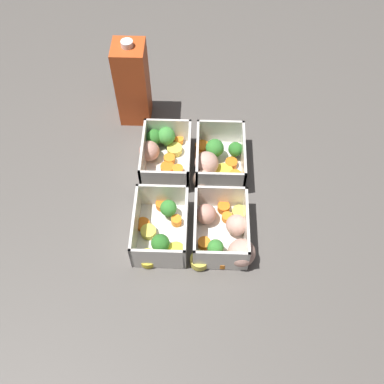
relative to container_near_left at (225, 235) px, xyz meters
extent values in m
plane|color=#56514C|center=(0.09, 0.06, -0.02)|extent=(4.00, 4.00, 0.00)
cube|color=silver|center=(0.01, 0.01, -0.02)|extent=(0.14, 0.10, 0.00)
cube|color=silver|center=(0.01, -0.04, 0.01)|extent=(0.14, 0.01, 0.06)
cube|color=silver|center=(0.01, 0.06, 0.01)|extent=(0.14, 0.01, 0.06)
cube|color=silver|center=(-0.06, 0.01, 0.01)|extent=(0.01, 0.10, 0.06)
cube|color=silver|center=(0.08, 0.01, 0.01)|extent=(0.00, 0.10, 0.06)
sphere|color=#D19E8C|center=(0.02, -0.02, 0.00)|extent=(0.05, 0.05, 0.04)
cylinder|color=orange|center=(0.05, -0.01, -0.01)|extent=(0.03, 0.03, 0.01)
cylinder|color=#49883F|center=(-0.03, 0.02, -0.01)|extent=(0.01, 0.01, 0.01)
sphere|color=#388433|center=(-0.03, 0.02, 0.00)|extent=(0.03, 0.03, 0.03)
cylinder|color=#DBC647|center=(-0.05, 0.05, -0.01)|extent=(0.05, 0.05, 0.02)
sphere|color=tan|center=(0.04, 0.04, 0.00)|extent=(0.05, 0.05, 0.04)
sphere|color=#D19E8C|center=(-0.04, -0.03, 0.01)|extent=(0.07, 0.07, 0.05)
cylinder|color=orange|center=(-0.01, 0.04, -0.01)|extent=(0.02, 0.02, 0.01)
cylinder|color=#DBC647|center=(0.06, -0.03, -0.01)|extent=(0.04, 0.04, 0.01)
cylinder|color=orange|center=(-0.05, 0.00, -0.01)|extent=(0.04, 0.04, 0.01)
cylinder|color=orange|center=(0.07, 0.00, -0.01)|extent=(0.03, 0.03, 0.01)
cube|color=silver|center=(0.18, 0.01, -0.02)|extent=(0.14, 0.10, 0.00)
cube|color=silver|center=(0.18, -0.04, 0.01)|extent=(0.14, 0.01, 0.06)
cube|color=silver|center=(0.18, 0.06, 0.01)|extent=(0.14, 0.01, 0.06)
cube|color=silver|center=(0.11, 0.01, 0.01)|extent=(0.00, 0.10, 0.06)
cube|color=silver|center=(0.25, 0.01, 0.01)|extent=(0.01, 0.10, 0.06)
cylinder|color=orange|center=(0.18, -0.02, -0.01)|extent=(0.04, 0.04, 0.01)
cylinder|color=#49883F|center=(0.20, 0.02, -0.01)|extent=(0.01, 0.01, 0.01)
sphere|color=#388433|center=(0.20, 0.02, 0.01)|extent=(0.04, 0.04, 0.04)
cylinder|color=orange|center=(0.22, 0.05, -0.01)|extent=(0.04, 0.04, 0.02)
sphere|color=beige|center=(0.12, 0.04, 0.00)|extent=(0.05, 0.05, 0.04)
cylinder|color=orange|center=(0.14, -0.02, -0.01)|extent=(0.04, 0.04, 0.02)
sphere|color=#D19E8C|center=(0.16, 0.04, 0.00)|extent=(0.05, 0.05, 0.05)
cylinder|color=#407A37|center=(0.20, -0.02, -0.01)|extent=(0.01, 0.01, 0.01)
sphere|color=#2D7228|center=(0.20, -0.02, 0.00)|extent=(0.03, 0.03, 0.03)
cylinder|color=yellow|center=(0.16, 0.00, -0.01)|extent=(0.05, 0.05, 0.01)
cylinder|color=orange|center=(0.20, 0.05, -0.01)|extent=(0.04, 0.04, 0.01)
cube|color=silver|center=(0.01, 0.12, -0.02)|extent=(0.14, 0.10, 0.00)
cube|color=silver|center=(0.01, 0.07, 0.01)|extent=(0.14, 0.01, 0.06)
cube|color=silver|center=(0.01, 0.17, 0.01)|extent=(0.14, 0.01, 0.06)
cube|color=silver|center=(-0.06, 0.12, 0.01)|extent=(0.01, 0.10, 0.06)
cube|color=silver|center=(0.08, 0.12, 0.01)|extent=(0.00, 0.10, 0.06)
cylinder|color=yellow|center=(-0.05, 0.14, -0.01)|extent=(0.05, 0.05, 0.01)
cylinder|color=#407A37|center=(-0.03, 0.12, -0.01)|extent=(0.01, 0.01, 0.01)
sphere|color=#2D7228|center=(-0.03, 0.12, 0.01)|extent=(0.03, 0.03, 0.03)
cylinder|color=orange|center=(0.03, 0.16, -0.02)|extent=(0.04, 0.04, 0.01)
cylinder|color=#DBC647|center=(0.01, 0.14, -0.01)|extent=(0.03, 0.03, 0.01)
cylinder|color=#49883F|center=(0.05, 0.11, -0.01)|extent=(0.01, 0.01, 0.01)
sphere|color=#388433|center=(0.05, 0.11, 0.00)|extent=(0.03, 0.03, 0.03)
cylinder|color=orange|center=(0.07, 0.12, -0.01)|extent=(0.03, 0.03, 0.01)
cylinder|color=yellow|center=(-0.03, 0.09, -0.01)|extent=(0.05, 0.05, 0.02)
cylinder|color=orange|center=(0.03, 0.09, -0.01)|extent=(0.03, 0.03, 0.02)
cube|color=silver|center=(0.18, 0.12, -0.02)|extent=(0.14, 0.10, 0.00)
cube|color=silver|center=(0.18, 0.07, 0.01)|extent=(0.14, 0.01, 0.06)
cube|color=silver|center=(0.18, 0.17, 0.01)|extent=(0.14, 0.01, 0.06)
cube|color=silver|center=(0.11, 0.12, 0.01)|extent=(0.00, 0.10, 0.06)
cube|color=silver|center=(0.25, 0.12, 0.01)|extent=(0.01, 0.10, 0.06)
cylinder|color=orange|center=(0.16, 0.12, -0.01)|extent=(0.03, 0.03, 0.01)
cylinder|color=orange|center=(0.13, 0.09, -0.02)|extent=(0.02, 0.02, 0.01)
cylinder|color=#407A37|center=(0.23, 0.15, -0.01)|extent=(0.01, 0.01, 0.01)
sphere|color=#2D7228|center=(0.23, 0.15, 0.01)|extent=(0.03, 0.03, 0.03)
cylinder|color=orange|center=(0.18, 0.11, -0.01)|extent=(0.03, 0.03, 0.01)
cylinder|color=#DBC647|center=(0.21, 0.10, -0.01)|extent=(0.04, 0.04, 0.01)
cylinder|color=orange|center=(0.16, 0.10, -0.01)|extent=(0.03, 0.03, 0.01)
cylinder|color=orange|center=(0.24, 0.10, -0.01)|extent=(0.03, 0.03, 0.01)
sphere|color=tan|center=(0.19, 0.16, 0.00)|extent=(0.05, 0.05, 0.04)
cylinder|color=#519448|center=(0.23, 0.12, -0.01)|extent=(0.01, 0.01, 0.01)
sphere|color=#42933D|center=(0.23, 0.12, 0.01)|extent=(0.04, 0.04, 0.04)
cube|color=#D14C1E|center=(0.32, 0.20, 0.07)|extent=(0.07, 0.07, 0.19)
cylinder|color=white|center=(0.32, 0.20, 0.17)|extent=(0.02, 0.02, 0.01)
camera|label=1|loc=(-0.40, 0.05, 0.73)|focal=42.00mm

